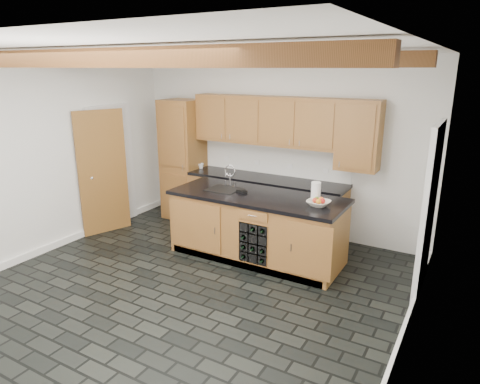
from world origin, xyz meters
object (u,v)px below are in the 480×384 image
(island, at_px, (257,227))
(paper_towel, at_px, (316,192))
(fruit_bowl, at_px, (319,203))
(kitchen_scale, at_px, (242,191))

(island, distance_m, paper_towel, 1.01)
(island, distance_m, fruit_bowl, 1.03)
(kitchen_scale, xyz_separation_m, paper_towel, (1.07, 0.08, 0.11))
(kitchen_scale, bearing_deg, fruit_bowl, 17.66)
(paper_towel, bearing_deg, fruit_bowl, -54.58)
(island, relative_size, paper_towel, 9.09)
(island, bearing_deg, fruit_bowl, -2.06)
(island, xyz_separation_m, kitchen_scale, (-0.26, 0.02, 0.49))
(kitchen_scale, relative_size, fruit_bowl, 0.59)
(island, xyz_separation_m, fruit_bowl, (0.90, -0.03, 0.50))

